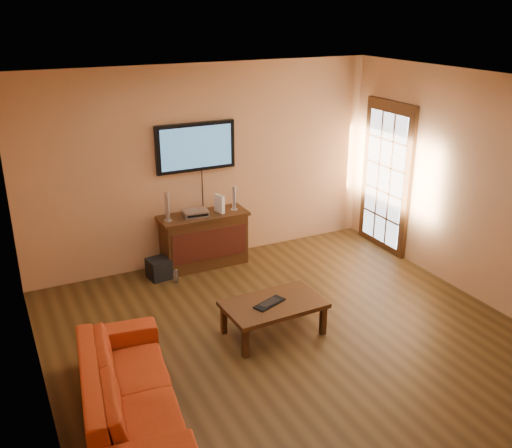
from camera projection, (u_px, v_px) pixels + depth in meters
ground_plane at (295, 343)px, 6.11m from camera, size 5.00×5.00×0.00m
room_walls at (269, 177)px, 6.03m from camera, size 5.00×5.00×5.00m
french_door at (386, 179)px, 8.17m from camera, size 0.07×1.02×2.22m
media_console at (204, 240)px, 7.81m from camera, size 1.21×0.46×0.74m
television at (196, 147)px, 7.52m from camera, size 1.09×0.08×0.65m
coffee_table at (274, 306)px, 6.17m from camera, size 1.09×0.67×0.38m
sofa at (128, 380)px, 4.87m from camera, size 0.83×2.03×0.77m
speaker_left at (167, 208)px, 7.37m from camera, size 0.11×0.11×0.39m
speaker_right at (234, 199)px, 7.79m from camera, size 0.09×0.09×0.34m
av_receiver at (196, 213)px, 7.62m from camera, size 0.35×0.27×0.08m
game_console at (219, 204)px, 7.71m from camera, size 0.09×0.18×0.24m
subwoofer at (159, 269)px, 7.50m from camera, size 0.31×0.31×0.27m
bottle at (176, 276)px, 7.41m from camera, size 0.06×0.06×0.19m
keyboard at (269, 303)px, 6.11m from camera, size 0.40×0.27×0.02m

